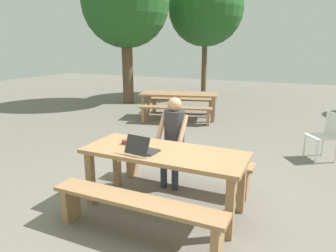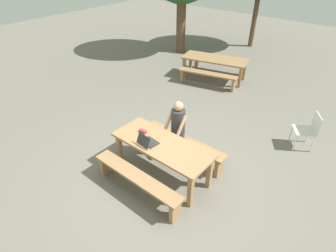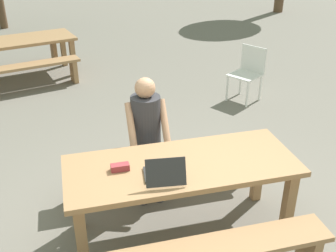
{
  "view_description": "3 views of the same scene",
  "coord_description": "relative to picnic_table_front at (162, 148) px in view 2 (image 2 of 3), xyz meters",
  "views": [
    {
      "loc": [
        1.53,
        -3.25,
        2.05
      ],
      "look_at": [
        -0.06,
        0.25,
        1.03
      ],
      "focal_mm": 32.79,
      "sensor_mm": 36.0,
      "label": 1
    },
    {
      "loc": [
        2.78,
        -3.15,
        4.01
      ],
      "look_at": [
        -0.06,
        0.25,
        1.03
      ],
      "focal_mm": 29.52,
      "sensor_mm": 36.0,
      "label": 2
    },
    {
      "loc": [
        -0.88,
        -2.87,
        2.7
      ],
      "look_at": [
        -0.06,
        0.25,
        1.03
      ],
      "focal_mm": 43.58,
      "sensor_mm": 36.0,
      "label": 3
    }
  ],
  "objects": [
    {
      "name": "bench_mid_south",
      "position": [
        -1.6,
        4.11,
        -0.32
      ],
      "size": [
        1.96,
        0.77,
        0.46
      ],
      "rotation": [
        0.0,
        0.0,
        0.25
      ],
      "color": "#9E754C",
      "rests_on": "ground"
    },
    {
      "name": "bench_far",
      "position": [
        0.0,
        0.71,
        -0.31
      ],
      "size": [
        2.0,
        0.3,
        0.47
      ],
      "color": "#9E754C",
      "rests_on": "ground"
    },
    {
      "name": "picnic_table_mid",
      "position": [
        -1.76,
        4.76,
        -0.04
      ],
      "size": [
        2.3,
        1.35,
        0.73
      ],
      "rotation": [
        0.0,
        0.0,
        0.25
      ],
      "color": "#9E754C",
      "rests_on": "ground"
    },
    {
      "name": "bench_near",
      "position": [
        0.0,
        -0.71,
        -0.31
      ],
      "size": [
        2.0,
        0.3,
        0.47
      ],
      "color": "#9E754C",
      "rests_on": "ground"
    },
    {
      "name": "person_seated",
      "position": [
        -0.17,
        0.68,
        0.11
      ],
      "size": [
        0.41,
        0.41,
        1.33
      ],
      "color": "#333847",
      "rests_on": "ground"
    },
    {
      "name": "plastic_chair",
      "position": [
        1.93,
        2.8,
        -0.2
      ],
      "size": [
        0.61,
        0.61,
        0.87
      ],
      "rotation": [
        0.0,
        0.0,
        5.28
      ],
      "color": "white",
      "rests_on": "ground"
    },
    {
      "name": "small_pouch",
      "position": [
        -0.54,
        0.03,
        0.14
      ],
      "size": [
        0.16,
        0.07,
        0.06
      ],
      "color": "#993338",
      "rests_on": "picnic_table_front"
    },
    {
      "name": "ground_plane",
      "position": [
        0.0,
        0.0,
        -0.67
      ],
      "size": [
        30.0,
        30.0,
        0.0
      ],
      "primitive_type": "plane",
      "color": "slate"
    },
    {
      "name": "bench_mid_north",
      "position": [
        -1.93,
        5.41,
        -0.32
      ],
      "size": [
        1.96,
        0.77,
        0.46
      ],
      "rotation": [
        0.0,
        0.0,
        0.25
      ],
      "color": "#9E754C",
      "rests_on": "ground"
    },
    {
      "name": "laptop",
      "position": [
        -0.21,
        -0.19,
        0.17
      ],
      "size": [
        0.35,
        0.35,
        0.23
      ],
      "rotation": [
        0.0,
        0.0,
        3.03
      ],
      "color": "#2D2D2D",
      "rests_on": "picnic_table_front"
    },
    {
      "name": "picnic_table_front",
      "position": [
        0.0,
        0.0,
        0.0
      ],
      "size": [
        2.04,
        0.81,
        0.78
      ],
      "color": "#9E754C",
      "rests_on": "ground"
    }
  ]
}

